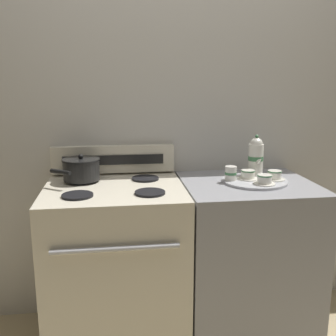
% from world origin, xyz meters
% --- Properties ---
extents(ground_plane, '(6.00, 6.00, 0.00)m').
position_xyz_m(ground_plane, '(0.00, 0.00, 0.00)').
color(ground_plane, tan).
extents(wall_back, '(6.00, 0.05, 2.20)m').
position_xyz_m(wall_back, '(0.00, 0.35, 1.10)').
color(wall_back, beige).
rests_on(wall_back, ground).
extents(stove, '(0.74, 0.67, 0.92)m').
position_xyz_m(stove, '(-0.36, -0.00, 0.45)').
color(stove, beige).
rests_on(stove, ground).
extents(control_panel, '(0.73, 0.05, 0.16)m').
position_xyz_m(control_panel, '(-0.36, 0.30, 1.00)').
color(control_panel, beige).
rests_on(control_panel, stove).
extents(side_counter, '(0.72, 0.64, 0.90)m').
position_xyz_m(side_counter, '(0.38, 0.00, 0.45)').
color(side_counter, '#939399').
rests_on(side_counter, ground).
extents(saucepan, '(0.26, 0.28, 0.14)m').
position_xyz_m(saucepan, '(-0.54, 0.14, 0.98)').
color(saucepan, black).
rests_on(saucepan, stove).
extents(serving_tray, '(0.36, 0.36, 0.01)m').
position_xyz_m(serving_tray, '(0.41, -0.00, 0.91)').
color(serving_tray, '#B2B2B7').
rests_on(serving_tray, side_counter).
extents(teapot, '(0.09, 0.14, 0.24)m').
position_xyz_m(teapot, '(0.45, 0.11, 1.03)').
color(teapot, white).
rests_on(teapot, serving_tray).
extents(teacup_left, '(0.12, 0.12, 0.05)m').
position_xyz_m(teacup_left, '(0.38, 0.02, 0.94)').
color(teacup_left, white).
rests_on(teacup_left, serving_tray).
extents(teacup_right, '(0.12, 0.12, 0.05)m').
position_xyz_m(teacup_right, '(0.43, -0.10, 0.94)').
color(teacup_right, white).
rests_on(teacup_right, serving_tray).
extents(teacup_front, '(0.12, 0.12, 0.05)m').
position_xyz_m(teacup_front, '(0.52, -0.01, 0.94)').
color(teacup_front, white).
rests_on(teacup_front, serving_tray).
extents(creamer_jug, '(0.07, 0.07, 0.08)m').
position_xyz_m(creamer_jug, '(0.28, 0.01, 0.96)').
color(creamer_jug, white).
rests_on(creamer_jug, serving_tray).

